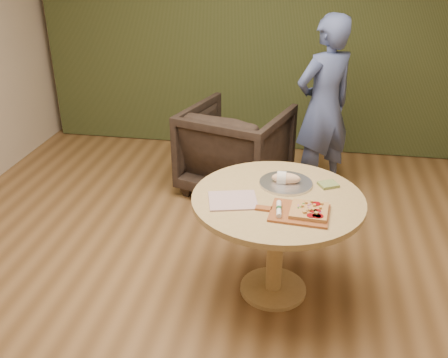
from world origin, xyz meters
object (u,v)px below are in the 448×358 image
at_px(pedestal_table, 277,216).
at_px(cutlery_roll, 279,209).
at_px(flatbread_pizza, 309,211).
at_px(armchair, 236,145).
at_px(pizza_paddle, 298,213).
at_px(bread_roll, 285,178).
at_px(serving_tray, 286,183).
at_px(person_standing, 324,107).

xyz_separation_m(pedestal_table, cutlery_roll, (0.02, -0.21, 0.17)).
relative_size(flatbread_pizza, cutlery_roll, 1.19).
relative_size(cutlery_roll, armchair, 0.22).
relative_size(pedestal_table, pizza_paddle, 2.43).
xyz_separation_m(bread_roll, armchair, (-0.53, 1.33, -0.34)).
bearing_deg(pedestal_table, pizza_paddle, -55.65).
xyz_separation_m(pizza_paddle, bread_roll, (-0.10, 0.38, 0.04)).
relative_size(pedestal_table, flatbread_pizza, 4.69).
bearing_deg(cutlery_roll, bread_roll, 84.65).
relative_size(serving_tray, bread_roll, 1.84).
bearing_deg(pedestal_table, armchair, 108.19).
bearing_deg(armchair, cutlery_roll, 124.05).
bearing_deg(flatbread_pizza, bread_roll, 114.33).
relative_size(bread_roll, person_standing, 0.12).
bearing_deg(pedestal_table, person_standing, 80.01).
bearing_deg(flatbread_pizza, pedestal_table, 136.28).
bearing_deg(pizza_paddle, bread_roll, 109.80).
distance_m(pizza_paddle, flatbread_pizza, 0.07).
height_order(pizza_paddle, bread_roll, bread_roll).
distance_m(flatbread_pizza, person_standing, 1.83).
relative_size(pedestal_table, bread_roll, 5.75).
xyz_separation_m(flatbread_pizza, person_standing, (0.09, 1.83, 0.06)).
relative_size(pizza_paddle, flatbread_pizza, 1.93).
bearing_deg(armchair, pizza_paddle, 127.58).
distance_m(flatbread_pizza, serving_tray, 0.42).
distance_m(pedestal_table, flatbread_pizza, 0.33).
bearing_deg(pizza_paddle, serving_tray, 108.56).
bearing_deg(serving_tray, flatbread_pizza, -66.79).
height_order(bread_roll, armchair, armchair).
relative_size(pedestal_table, cutlery_roll, 5.58).
xyz_separation_m(flatbread_pizza, cutlery_roll, (-0.18, -0.02, 0.00)).
distance_m(serving_tray, armchair, 1.46).
distance_m(pizza_paddle, armchair, 1.85).
bearing_deg(person_standing, armchair, -29.40).
height_order(pedestal_table, person_standing, person_standing).
relative_size(serving_tray, armchair, 0.39).
bearing_deg(bread_roll, flatbread_pizza, -65.67).
xyz_separation_m(pedestal_table, armchair, (-0.50, 1.52, -0.15)).
distance_m(pizza_paddle, person_standing, 1.84).
height_order(pedestal_table, pizza_paddle, pizza_paddle).
distance_m(pizza_paddle, bread_roll, 0.40).
relative_size(pizza_paddle, armchair, 0.50).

